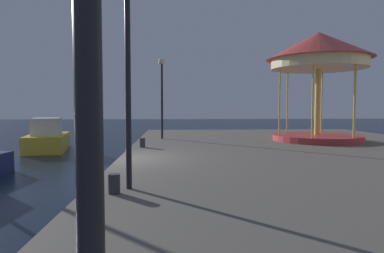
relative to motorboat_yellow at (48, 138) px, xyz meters
The scene contains 8 objects.
ground_plane 10.24m from the motorboat_yellow, 57.53° to the right, with size 120.00×120.00×0.00m, color black.
quay_dock 15.77m from the motorboat_yellow, 33.13° to the right, with size 15.44×28.74×0.80m, color #5B564F.
motorboat_yellow is the anchor object (origin of this frame).
carousel 15.75m from the motorboat_yellow, 11.74° to the right, with size 5.30×5.30×5.58m.
lamp_post_mid_promenade 14.77m from the motorboat_yellow, 63.59° to the right, with size 0.36×0.36×4.43m.
lamp_post_far_end 7.58m from the motorboat_yellow, 11.96° to the right, with size 0.36×0.36×4.45m.
bollard_south 8.14m from the motorboat_yellow, 42.14° to the right, with size 0.24×0.24×0.40m, color #2D2D33.
bollard_center 14.69m from the motorboat_yellow, 65.15° to the right, with size 0.24×0.24×0.40m, color #2D2D33.
Camera 1 is at (1.88, -11.51, 2.55)m, focal length 31.50 mm.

